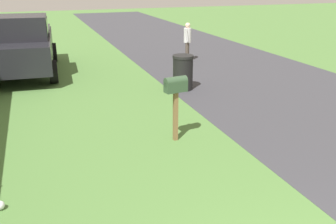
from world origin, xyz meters
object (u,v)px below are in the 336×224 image
object	(u,v)px
mailbox	(176,90)
trash_bin	(183,72)
pedestrian	(187,39)
pickup_truck	(22,43)

from	to	relation	value
mailbox	trash_bin	distance (m)	3.88
trash_bin	pedestrian	bearing A→B (deg)	-24.42
mailbox	trash_bin	world-z (taller)	mailbox
mailbox	trash_bin	xyz separation A→B (m)	(3.50, -1.57, -0.57)
pickup_truck	pedestrian	world-z (taller)	pickup_truck
mailbox	pickup_truck	xyz separation A→B (m)	(7.21, 3.04, -0.01)
pickup_truck	trash_bin	distance (m)	5.95
mailbox	pedestrian	distance (m)	7.97
mailbox	pedestrian	world-z (taller)	pedestrian
trash_bin	pickup_truck	bearing A→B (deg)	51.12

